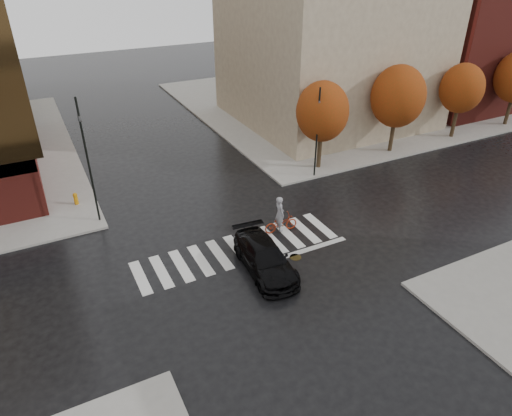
% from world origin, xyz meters
% --- Properties ---
extents(ground, '(120.00, 120.00, 0.00)m').
position_xyz_m(ground, '(0.00, 0.00, 0.00)').
color(ground, black).
rests_on(ground, ground).
extents(sidewalk_ne, '(30.00, 30.00, 0.15)m').
position_xyz_m(sidewalk_ne, '(21.00, 21.00, 0.07)').
color(sidewalk_ne, gray).
rests_on(sidewalk_ne, ground).
extents(crosswalk, '(12.00, 3.00, 0.01)m').
position_xyz_m(crosswalk, '(0.00, 0.50, 0.01)').
color(crosswalk, silver).
rests_on(crosswalk, ground).
extents(building_ne_tan, '(16.00, 16.00, 18.00)m').
position_xyz_m(building_ne_tan, '(17.00, 17.00, 9.15)').
color(building_ne_tan, gray).
rests_on(building_ne_tan, sidewalk_ne).
extents(building_ne_brick, '(14.00, 14.00, 14.00)m').
position_xyz_m(building_ne_brick, '(33.00, 16.00, 7.15)').
color(building_ne_brick, maroon).
rests_on(building_ne_brick, sidewalk_ne).
extents(tree_ne_a, '(3.80, 3.80, 6.50)m').
position_xyz_m(tree_ne_a, '(10.00, 7.40, 4.46)').
color(tree_ne_a, '#302415').
rests_on(tree_ne_a, sidewalk_ne).
extents(tree_ne_b, '(4.20, 4.20, 6.89)m').
position_xyz_m(tree_ne_b, '(17.00, 7.40, 4.62)').
color(tree_ne_b, '#302415').
rests_on(tree_ne_b, sidewalk_ne).
extents(tree_ne_c, '(3.60, 3.60, 6.31)m').
position_xyz_m(tree_ne_c, '(24.00, 7.40, 4.37)').
color(tree_ne_c, '#302415').
rests_on(tree_ne_c, sidewalk_ne).
extents(sedan, '(2.52, 5.34, 1.50)m').
position_xyz_m(sedan, '(0.50, -1.80, 0.75)').
color(sedan, black).
rests_on(sedan, ground).
extents(cyclist, '(2.09, 0.88, 2.32)m').
position_xyz_m(cyclist, '(3.06, 1.07, 0.79)').
color(cyclist, '#9C280E').
rests_on(cyclist, ground).
extents(traffic_light_nw, '(0.19, 0.16, 7.64)m').
position_xyz_m(traffic_light_nw, '(-6.30, 7.03, 4.54)').
color(traffic_light_nw, black).
rests_on(traffic_light_nw, sidewalk_nw).
extents(traffic_light_ne, '(0.19, 0.20, 6.46)m').
position_xyz_m(traffic_light_ne, '(8.90, 6.30, 3.75)').
color(traffic_light_ne, black).
rests_on(traffic_light_ne, sidewalk_ne).
extents(fire_hydrant, '(0.29, 0.29, 0.80)m').
position_xyz_m(fire_hydrant, '(-7.26, 9.72, 0.59)').
color(fire_hydrant, '#C57D0B').
rests_on(fire_hydrant, sidewalk_nw).
extents(manhole, '(0.72, 0.72, 0.01)m').
position_xyz_m(manhole, '(2.50, -1.61, 0.01)').
color(manhole, '#403517').
rests_on(manhole, ground).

